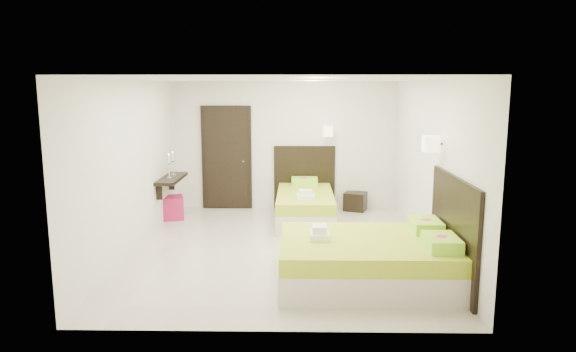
{
  "coord_description": "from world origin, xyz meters",
  "views": [
    {
      "loc": [
        0.24,
        -7.68,
        2.48
      ],
      "look_at": [
        0.1,
        0.3,
        1.1
      ],
      "focal_mm": 32.0,
      "sensor_mm": 36.0,
      "label": 1
    }
  ],
  "objects_px": {
    "bed_double": "(373,258)",
    "nightstand": "(355,201)",
    "ottoman": "(172,208)",
    "bed_single": "(305,204)"
  },
  "relations": [
    {
      "from": "nightstand",
      "to": "ottoman",
      "type": "relative_size",
      "value": 0.97
    },
    {
      "from": "bed_double",
      "to": "nightstand",
      "type": "height_order",
      "value": "bed_double"
    },
    {
      "from": "bed_double",
      "to": "nightstand",
      "type": "relative_size",
      "value": 5.28
    },
    {
      "from": "bed_double",
      "to": "nightstand",
      "type": "bearing_deg",
      "value": 86.96
    },
    {
      "from": "bed_single",
      "to": "bed_double",
      "type": "relative_size",
      "value": 0.94
    },
    {
      "from": "ottoman",
      "to": "bed_double",
      "type": "bearing_deg",
      "value": -43.29
    },
    {
      "from": "ottoman",
      "to": "bed_single",
      "type": "bearing_deg",
      "value": -0.56
    },
    {
      "from": "nightstand",
      "to": "ottoman",
      "type": "distance_m",
      "value": 3.66
    },
    {
      "from": "nightstand",
      "to": "ottoman",
      "type": "bearing_deg",
      "value": -148.43
    },
    {
      "from": "bed_single",
      "to": "bed_double",
      "type": "xyz_separation_m",
      "value": [
        0.83,
        -3.15,
        0.02
      ]
    }
  ]
}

